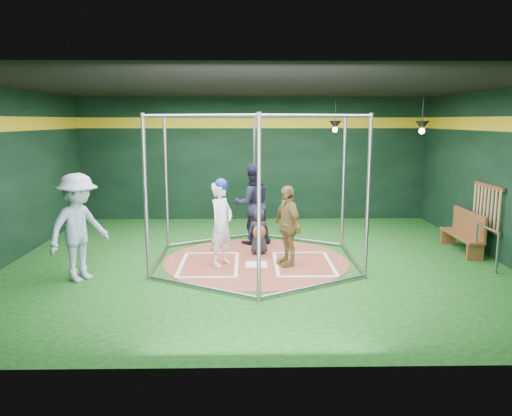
{
  "coord_description": "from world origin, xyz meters",
  "views": [
    {
      "loc": [
        -0.19,
        -9.96,
        2.88
      ],
      "look_at": [
        0.0,
        0.1,
        1.1
      ],
      "focal_mm": 35.0,
      "sensor_mm": 36.0,
      "label": 1
    }
  ],
  "objects_px": {
    "visitor_leopard": "(287,226)",
    "dugout_bench": "(465,231)",
    "umpire": "(252,204)",
    "batter_figure": "(221,222)"
  },
  "relations": [
    {
      "from": "visitor_leopard",
      "to": "dugout_bench",
      "type": "height_order",
      "value": "visitor_leopard"
    },
    {
      "from": "umpire",
      "to": "dugout_bench",
      "type": "height_order",
      "value": "umpire"
    },
    {
      "from": "visitor_leopard",
      "to": "dugout_bench",
      "type": "xyz_separation_m",
      "value": [
        4.01,
        0.98,
        -0.35
      ]
    },
    {
      "from": "visitor_leopard",
      "to": "umpire",
      "type": "relative_size",
      "value": 0.86
    },
    {
      "from": "umpire",
      "to": "dugout_bench",
      "type": "relative_size",
      "value": 1.19
    },
    {
      "from": "visitor_leopard",
      "to": "dugout_bench",
      "type": "distance_m",
      "value": 4.14
    },
    {
      "from": "umpire",
      "to": "batter_figure",
      "type": "bearing_deg",
      "value": 56.26
    },
    {
      "from": "dugout_bench",
      "to": "visitor_leopard",
      "type": "bearing_deg",
      "value": -166.2
    },
    {
      "from": "visitor_leopard",
      "to": "umpire",
      "type": "distance_m",
      "value": 1.93
    },
    {
      "from": "batter_figure",
      "to": "umpire",
      "type": "distance_m",
      "value": 1.87
    }
  ]
}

